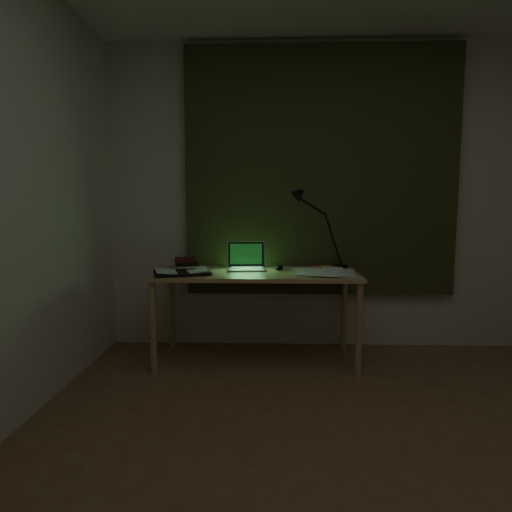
{
  "coord_description": "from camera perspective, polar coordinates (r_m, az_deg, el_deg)",
  "views": [
    {
      "loc": [
        -0.41,
        -1.58,
        1.17
      ],
      "look_at": [
        -0.51,
        1.47,
        0.82
      ],
      "focal_mm": 30.0,
      "sensor_mm": 36.0,
      "label": 1
    }
  ],
  "objects": [
    {
      "name": "desk_lamp",
      "position": [
        3.49,
        11.41,
        3.21
      ],
      "size": [
        0.44,
        0.38,
        0.58
      ],
      "primitive_type": null,
      "rotation": [
        0.0,
        0.0,
        -0.22
      ],
      "color": "black",
      "rests_on": "desk"
    },
    {
      "name": "open_textbook",
      "position": [
        3.14,
        -9.86,
        -2.11
      ],
      "size": [
        0.46,
        0.39,
        0.03
      ],
      "primitive_type": null,
      "rotation": [
        0.0,
        0.0,
        0.31
      ],
      "color": "silver",
      "rests_on": "desk"
    },
    {
      "name": "desk",
      "position": [
        3.28,
        0.07,
        -8.07
      ],
      "size": [
        1.5,
        0.66,
        0.69
      ],
      "primitive_type": null,
      "color": "tan",
      "rests_on": "floor"
    },
    {
      "name": "loose_papers",
      "position": [
        3.25,
        9.14,
        -1.92
      ],
      "size": [
        0.43,
        0.44,
        0.02
      ],
      "primitive_type": null,
      "rotation": [
        0.0,
        0.0,
        0.2
      ],
      "color": "white",
      "rests_on": "desk"
    },
    {
      "name": "mouse",
      "position": [
        3.31,
        3.14,
        -1.55
      ],
      "size": [
        0.08,
        0.11,
        0.04
      ],
      "primitive_type": "ellipsoid",
      "rotation": [
        0.0,
        0.0,
        -0.23
      ],
      "color": "black",
      "rests_on": "desk"
    },
    {
      "name": "sticky_yellow",
      "position": [
        3.45,
        9.24,
        -1.46
      ],
      "size": [
        0.09,
        0.09,
        0.02
      ],
      "primitive_type": "cube",
      "rotation": [
        0.0,
        0.0,
        -0.06
      ],
      "color": "gold",
      "rests_on": "desk"
    },
    {
      "name": "curtain",
      "position": [
        3.58,
        8.63,
        10.95
      ],
      "size": [
        2.2,
        0.06,
        2.0
      ],
      "primitive_type": "cube",
      "color": "#2E3219",
      "rests_on": "wall_back"
    },
    {
      "name": "laptop",
      "position": [
        3.29,
        -1.25,
        -0.06
      ],
      "size": [
        0.33,
        0.36,
        0.21
      ],
      "primitive_type": null,
      "rotation": [
        0.0,
        0.0,
        0.1
      ],
      "color": "#B5B5BA",
      "rests_on": "desk"
    },
    {
      "name": "sticky_pink",
      "position": [
        3.44,
        7.97,
        -1.48
      ],
      "size": [
        0.09,
        0.09,
        0.02
      ],
      "primitive_type": "cube",
      "rotation": [
        0.0,
        0.0,
        0.39
      ],
      "color": "pink",
      "rests_on": "desk"
    },
    {
      "name": "floor",
      "position": [
        2.01,
        15.38,
        -29.3
      ],
      "size": [
        3.5,
        4.0,
        0.0
      ],
      "primitive_type": "cube",
      "color": "brown",
      "rests_on": "ground"
    },
    {
      "name": "wall_back",
      "position": [
        3.61,
        8.5,
        7.73
      ],
      "size": [
        3.5,
        0.0,
        2.5
      ],
      "primitive_type": "cube",
      "color": "silver",
      "rests_on": "ground"
    },
    {
      "name": "book_stack",
      "position": [
        3.45,
        -9.38,
        -0.89
      ],
      "size": [
        0.22,
        0.24,
        0.09
      ],
      "primitive_type": null,
      "rotation": [
        0.0,
        0.0,
        0.2
      ],
      "color": "silver",
      "rests_on": "desk"
    }
  ]
}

